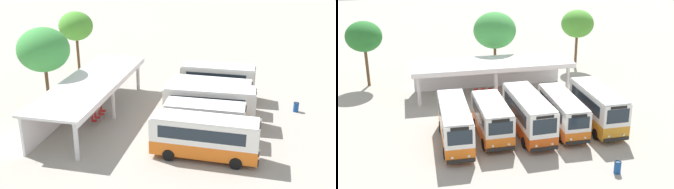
% 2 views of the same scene
% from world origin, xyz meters
% --- Properties ---
extents(ground_plane, '(180.00, 180.00, 0.00)m').
position_xyz_m(ground_plane, '(0.00, 0.00, 0.00)').
color(ground_plane, '#A39E93').
extents(city_bus_nearest_orange, '(2.37, 7.96, 3.24)m').
position_xyz_m(city_bus_nearest_orange, '(-6.70, 2.03, 1.79)').
color(city_bus_nearest_orange, black).
rests_on(city_bus_nearest_orange, ground).
extents(city_bus_second_in_row, '(2.44, 6.55, 3.04)m').
position_xyz_m(city_bus_second_in_row, '(-3.64, 2.48, 1.69)').
color(city_bus_second_in_row, black).
rests_on(city_bus_second_in_row, ground).
extents(city_bus_middle_cream, '(2.66, 8.00, 3.33)m').
position_xyz_m(city_bus_middle_cream, '(-0.58, 2.49, 1.84)').
color(city_bus_middle_cream, black).
rests_on(city_bus_middle_cream, ground).
extents(city_bus_fourth_amber, '(2.30, 7.58, 2.95)m').
position_xyz_m(city_bus_fourth_amber, '(2.48, 2.75, 1.65)').
color(city_bus_fourth_amber, black).
rests_on(city_bus_fourth_amber, ground).
extents(city_bus_fifth_blue, '(2.46, 7.41, 3.44)m').
position_xyz_m(city_bus_fifth_blue, '(5.54, 2.49, 1.89)').
color(city_bus_fifth_blue, black).
rests_on(city_bus_fifth_blue, ground).
extents(terminal_canopy, '(16.48, 5.02, 3.40)m').
position_xyz_m(terminal_canopy, '(-1.53, 13.59, 2.61)').
color(terminal_canopy, silver).
rests_on(terminal_canopy, ground).
extents(waiting_chair_end_by_column, '(0.45, 0.45, 0.86)m').
position_xyz_m(waiting_chair_end_by_column, '(-3.38, 12.11, 0.52)').
color(waiting_chair_end_by_column, slate).
rests_on(waiting_chair_end_by_column, ground).
extents(waiting_chair_second_from_end, '(0.45, 0.45, 0.86)m').
position_xyz_m(waiting_chair_second_from_end, '(-2.65, 12.12, 0.52)').
color(waiting_chair_second_from_end, slate).
rests_on(waiting_chair_second_from_end, ground).
extents(waiting_chair_middle_seat, '(0.45, 0.45, 0.86)m').
position_xyz_m(waiting_chair_middle_seat, '(-1.93, 12.03, 0.52)').
color(waiting_chair_middle_seat, slate).
rests_on(waiting_chair_middle_seat, ground).
extents(waiting_chair_fourth_seat, '(0.45, 0.45, 0.86)m').
position_xyz_m(waiting_chair_fourth_seat, '(-1.20, 12.16, 0.52)').
color(waiting_chair_fourth_seat, slate).
rests_on(waiting_chair_fourth_seat, ground).
extents(roadside_tree_behind_canopy, '(4.81, 4.81, 7.63)m').
position_xyz_m(roadside_tree_behind_canopy, '(-0.19, 18.03, 5.57)').
color(roadside_tree_behind_canopy, brown).
rests_on(roadside_tree_behind_canopy, ground).
extents(roadside_tree_east_of_canopy, '(3.95, 3.95, 7.23)m').
position_xyz_m(roadside_tree_east_of_canopy, '(10.43, 19.76, 5.53)').
color(roadside_tree_east_of_canopy, brown).
rests_on(roadside_tree_east_of_canopy, ground).
extents(roadside_tree_west_of_canopy, '(3.85, 3.85, 7.14)m').
position_xyz_m(roadside_tree_west_of_canopy, '(-14.36, 18.36, 5.48)').
color(roadside_tree_west_of_canopy, brown).
rests_on(roadside_tree_west_of_canopy, ground).
extents(litter_bin_apron, '(0.49, 0.49, 0.90)m').
position_xyz_m(litter_bin_apron, '(3.72, -5.08, 0.46)').
color(litter_bin_apron, '#19478C').
rests_on(litter_bin_apron, ground).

